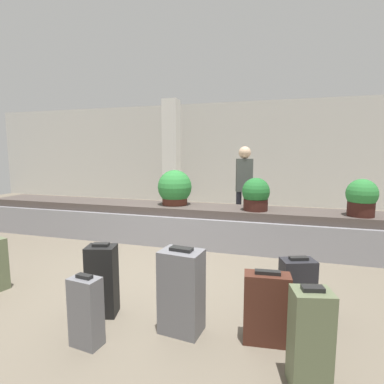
% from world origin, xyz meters
% --- Properties ---
extents(ground_plane, '(18.00, 18.00, 0.00)m').
position_xyz_m(ground_plane, '(0.00, 0.00, 0.00)').
color(ground_plane, '#6B6051').
extents(back_wall, '(18.00, 0.06, 3.20)m').
position_xyz_m(back_wall, '(0.00, 6.23, 1.60)').
color(back_wall, beige).
rests_on(back_wall, ground_plane).
extents(carousel, '(8.75, 0.92, 0.67)m').
position_xyz_m(carousel, '(0.00, 1.75, 0.32)').
color(carousel, gray).
rests_on(carousel, ground_plane).
extents(pillar, '(0.44, 0.44, 3.20)m').
position_xyz_m(pillar, '(-1.67, 5.26, 1.60)').
color(pillar, silver).
rests_on(pillar, ground_plane).
extents(suitcase_0, '(0.30, 0.26, 0.73)m').
position_xyz_m(suitcase_0, '(1.73, -1.30, 0.35)').
color(suitcase_0, '#5B6647').
rests_on(suitcase_0, ground_plane).
extents(suitcase_1, '(0.33, 0.28, 0.74)m').
position_xyz_m(suitcase_1, '(-0.16, -0.87, 0.36)').
color(suitcase_1, black).
rests_on(suitcase_1, ground_plane).
extents(suitcase_3, '(0.27, 0.19, 0.62)m').
position_xyz_m(suitcase_3, '(-0.02, -1.34, 0.30)').
color(suitcase_3, slate).
rests_on(suitcase_3, ground_plane).
extents(suitcase_5, '(0.39, 0.31, 0.78)m').
position_xyz_m(suitcase_5, '(0.68, -0.92, 0.38)').
color(suitcase_5, slate).
rests_on(suitcase_5, ground_plane).
extents(suitcase_6, '(0.40, 0.22, 0.64)m').
position_xyz_m(suitcase_6, '(1.42, -0.88, 0.31)').
color(suitcase_6, '#472319').
rests_on(suitcase_6, ground_plane).
extents(suitcase_7, '(0.37, 0.29, 0.62)m').
position_xyz_m(suitcase_7, '(1.70, -0.39, 0.30)').
color(suitcase_7, '#232328').
rests_on(suitcase_7, ground_plane).
extents(potted_plant_0, '(0.62, 0.62, 0.64)m').
position_xyz_m(potted_plant_0, '(-0.34, 1.79, 0.97)').
color(potted_plant_0, '#4C2319').
rests_on(potted_plant_0, carousel).
extents(potted_plant_1, '(0.45, 0.45, 0.56)m').
position_xyz_m(potted_plant_1, '(2.68, 1.61, 0.95)').
color(potted_plant_1, '#381914').
rests_on(potted_plant_1, carousel).
extents(potted_plant_2, '(0.45, 0.45, 0.54)m').
position_xyz_m(potted_plant_2, '(1.13, 1.64, 0.93)').
color(potted_plant_2, '#381914').
rests_on(potted_plant_2, carousel).
extents(traveler_0, '(0.35, 0.25, 1.75)m').
position_xyz_m(traveler_0, '(0.81, 2.73, 1.05)').
color(traveler_0, '#282833').
rests_on(traveler_0, ground_plane).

